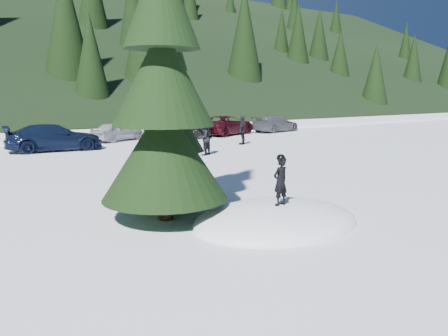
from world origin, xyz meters
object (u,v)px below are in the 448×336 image
child_skier (280,181)px  spruce_tall (163,89)px  adult_1 (243,130)px  car_3 (54,138)px  adult_0 (204,138)px  car_7 (275,124)px  car_6 (226,125)px  car_4 (118,131)px  car_5 (177,128)px  spruce_short (174,132)px

child_skier → spruce_tall: bearing=-48.4°
adult_1 → car_3: size_ratio=0.35×
adult_0 → car_7: adult_0 is taller
adult_1 → car_6: 6.65m
spruce_tall → car_7: (19.08, 18.19, -2.64)m
car_4 → car_6: (8.66, -0.32, 0.08)m
child_skier → adult_1: (9.21, 14.25, -0.19)m
car_3 → car_5: bearing=-72.4°
car_3 → car_6: bearing=-73.6°
adult_0 → adult_1: adult_0 is taller
car_6 → spruce_tall: bearing=119.8°
spruce_tall → car_6: 23.33m
spruce_tall → spruce_short: 2.11m
adult_1 → car_6: (2.81, 6.03, -0.16)m
spruce_short → adult_0: bearing=54.2°
car_4 → car_5: (3.97, -1.04, 0.10)m
spruce_short → car_4: spruce_short is taller
spruce_tall → car_3: bearing=87.1°
car_7 → car_3: bearing=86.6°
child_skier → adult_1: size_ratio=0.67×
child_skier → car_5: child_skier is taller
child_skier → car_6: bearing=-127.4°
car_6 → car_7: (4.88, -0.14, -0.06)m
car_4 → car_7: (13.53, -0.46, 0.02)m
spruce_short → car_6: 21.51m
adult_1 → car_5: size_ratio=0.39×
child_skier → car_7: bearing=-136.7°
spruce_short → adult_1: size_ratio=3.00×
spruce_tall → child_skier: bearing=-41.7°
spruce_short → spruce_tall: bearing=-125.5°
car_3 → car_4: size_ratio=1.35×
car_7 → child_skier: bearing=128.8°
car_5 → adult_0: bearing=175.9°
spruce_tall → child_skier: 3.68m
spruce_tall → spruce_short: size_ratio=1.60×
spruce_tall → car_3: 15.93m
child_skier → car_4: bearing=-106.0°
adult_0 → car_6: adult_0 is taller
car_6 → car_7: bearing=-114.1°
child_skier → car_7: child_skier is taller
child_skier → car_5: 20.88m
adult_0 → car_4: bearing=-110.3°
spruce_tall → car_7: 26.49m
car_3 → car_6: size_ratio=0.98×
car_4 → car_5: car_5 is taller
spruce_tall → car_4: 19.64m
child_skier → car_3: size_ratio=0.23×
car_7 → adult_0: bearing=114.1°
adult_1 → car_4: adult_1 is taller
car_6 → adult_1: bearing=132.6°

